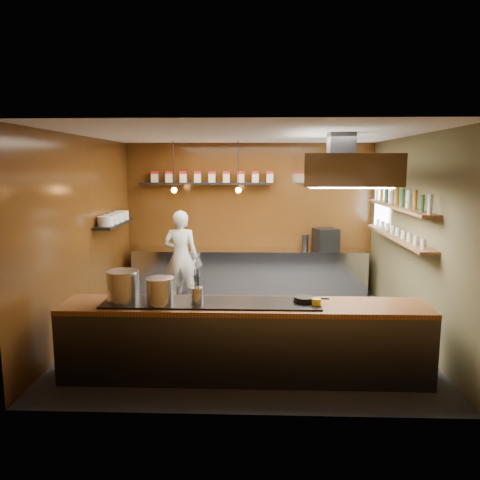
{
  "coord_description": "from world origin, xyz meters",
  "views": [
    {
      "loc": [
        0.14,
        -7.0,
        2.56
      ],
      "look_at": [
        -0.12,
        0.4,
        1.37
      ],
      "focal_mm": 35.0,
      "sensor_mm": 36.0,
      "label": 1
    }
  ],
  "objects_px": {
    "extractor_hood": "(340,169)",
    "stockpot_small": "(160,291)",
    "chef": "(181,257)",
    "stockpot_large": "(123,286)",
    "espresso_machine": "(326,239)"
  },
  "relations": [
    {
      "from": "extractor_hood",
      "to": "espresso_machine",
      "type": "relative_size",
      "value": 4.66
    },
    {
      "from": "extractor_hood",
      "to": "stockpot_small",
      "type": "relative_size",
      "value": 5.99
    },
    {
      "from": "espresso_machine",
      "to": "stockpot_large",
      "type": "bearing_deg",
      "value": -145.08
    },
    {
      "from": "extractor_hood",
      "to": "stockpot_large",
      "type": "bearing_deg",
      "value": -156.22
    },
    {
      "from": "chef",
      "to": "stockpot_large",
      "type": "bearing_deg",
      "value": 88.28
    },
    {
      "from": "stockpot_large",
      "to": "chef",
      "type": "bearing_deg",
      "value": 86.51
    },
    {
      "from": "extractor_hood",
      "to": "chef",
      "type": "height_order",
      "value": "extractor_hood"
    },
    {
      "from": "espresso_machine",
      "to": "chef",
      "type": "relative_size",
      "value": 0.25
    },
    {
      "from": "stockpot_large",
      "to": "chef",
      "type": "xyz_separation_m",
      "value": [
        0.19,
        3.11,
        -0.26
      ]
    },
    {
      "from": "extractor_hood",
      "to": "stockpot_small",
      "type": "height_order",
      "value": "extractor_hood"
    },
    {
      "from": "extractor_hood",
      "to": "espresso_machine",
      "type": "height_order",
      "value": "extractor_hood"
    },
    {
      "from": "stockpot_large",
      "to": "extractor_hood",
      "type": "bearing_deg",
      "value": 23.78
    },
    {
      "from": "chef",
      "to": "extractor_hood",
      "type": "bearing_deg",
      "value": 145.25
    },
    {
      "from": "extractor_hood",
      "to": "stockpot_small",
      "type": "bearing_deg",
      "value": -150.49
    },
    {
      "from": "extractor_hood",
      "to": "espresso_machine",
      "type": "bearing_deg",
      "value": 85.33
    }
  ]
}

